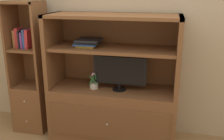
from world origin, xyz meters
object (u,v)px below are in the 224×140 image
at_px(tv_monitor, 119,72).
at_px(upright_book_row, 23,39).
at_px(media_console, 113,101).
at_px(magazine_stack, 88,42).
at_px(potted_plant, 94,85).
at_px(bookshelf_tall, 32,88).

xyz_separation_m(tv_monitor, upright_book_row, (-1.25, 0.03, 0.34)).
bearing_deg(media_console, upright_book_row, -179.72).
distance_m(media_console, magazine_stack, 0.80).
bearing_deg(magazine_stack, media_console, 1.47).
xyz_separation_m(potted_plant, upright_book_row, (-0.94, 0.06, 0.53)).
xyz_separation_m(tv_monitor, magazine_stack, (-0.40, 0.03, 0.33)).
bearing_deg(tv_monitor, bookshelf_tall, 177.92).
bearing_deg(bookshelf_tall, tv_monitor, -2.08).
bearing_deg(upright_book_row, tv_monitor, -1.57).
bearing_deg(tv_monitor, upright_book_row, 178.43).
xyz_separation_m(media_console, bookshelf_tall, (-1.12, 0.00, 0.07)).
xyz_separation_m(potted_plant, bookshelf_tall, (-0.89, 0.07, -0.15)).
relative_size(media_console, tv_monitor, 2.47).
bearing_deg(tv_monitor, media_console, 155.40).
distance_m(media_console, potted_plant, 0.32).
relative_size(tv_monitor, magazine_stack, 2.00).
height_order(potted_plant, upright_book_row, upright_book_row).
xyz_separation_m(media_console, potted_plant, (-0.23, -0.06, 0.22)).
relative_size(magazine_stack, upright_book_row, 1.26).
relative_size(media_console, upright_book_row, 6.22).
relative_size(media_console, bookshelf_tall, 0.92).
bearing_deg(bookshelf_tall, media_console, -0.19).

